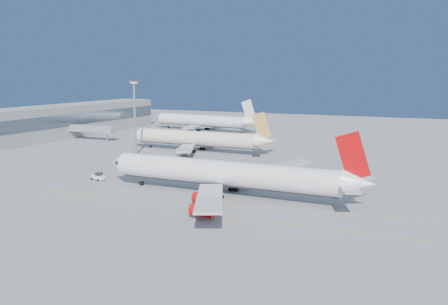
# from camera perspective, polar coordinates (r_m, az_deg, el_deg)

# --- Properties ---
(ground) EXTENTS (500.00, 500.00, 0.00)m
(ground) POSITION_cam_1_polar(r_m,az_deg,el_deg) (122.42, -1.39, -5.08)
(ground) COLOR slate
(ground) RESTS_ON ground
(terminal) EXTENTS (18.40, 110.00, 15.00)m
(terminal) POSITION_cam_1_polar(r_m,az_deg,el_deg) (254.98, -16.69, 3.63)
(terminal) COLOR gray
(terminal) RESTS_ON ground
(jet_bridge) EXTENTS (23.60, 3.60, 6.90)m
(jet_bridge) POSITION_cam_1_polar(r_m,az_deg,el_deg) (231.35, -14.66, 2.62)
(jet_bridge) COLOR gray
(jet_bridge) RESTS_ON ground
(taxiway_lines) EXTENTS (118.86, 140.00, 0.02)m
(taxiway_lines) POSITION_cam_1_polar(r_m,az_deg,el_deg) (134.57, -5.90, -3.82)
(taxiway_lines) COLOR gold
(taxiway_lines) RESTS_ON ground
(airliner_virgin) EXTENTS (71.32, 64.14, 17.61)m
(airliner_virgin) POSITION_cam_1_polar(r_m,az_deg,el_deg) (122.66, 0.46, -2.50)
(airliner_virgin) COLOR white
(airliner_virgin) RESTS_ON ground
(airliner_etihad) EXTENTS (62.16, 57.53, 16.25)m
(airliner_etihad) POSITION_cam_1_polar(r_m,az_deg,el_deg) (192.39, -2.93, 1.59)
(airliner_etihad) COLOR beige
(airliner_etihad) RESTS_ON ground
(airliner_third) EXTENTS (64.26, 58.93, 17.23)m
(airliner_third) POSITION_cam_1_polar(r_m,az_deg,el_deg) (262.30, -2.36, 3.64)
(airliner_third) COLOR white
(airliner_third) RESTS_ON ground
(pushback_tug) EXTENTS (4.35, 3.27, 2.23)m
(pushback_tug) POSITION_cam_1_polar(r_m,az_deg,el_deg) (145.22, -14.20, -2.69)
(pushback_tug) COLOR white
(pushback_tug) RESTS_ON ground
(light_mast) EXTENTS (2.34, 2.34, 27.12)m
(light_mast) POSITION_cam_1_polar(r_m,az_deg,el_deg) (185.19, -10.17, 4.61)
(light_mast) COLOR gray
(light_mast) RESTS_ON ground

